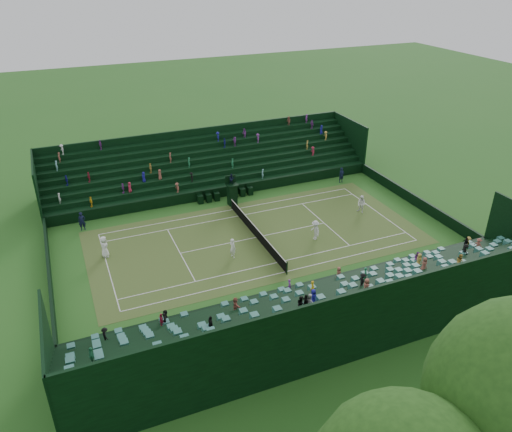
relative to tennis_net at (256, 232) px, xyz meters
The scene contains 17 objects.
ground 0.53m from the tennis_net, ahead, with size 160.00×160.00×0.00m, color #29641F.
court_surface 0.52m from the tennis_net, ahead, with size 12.97×26.77×0.01m, color #2F6822.
perimeter_wall_north 15.89m from the tennis_net, 90.00° to the left, with size 17.17×0.20×1.00m, color black.
perimeter_wall_south 15.89m from the tennis_net, 90.00° to the right, with size 17.17×0.20×1.00m, color black.
perimeter_wall_east 8.49m from the tennis_net, ahead, with size 0.20×31.77×1.00m, color black.
perimeter_wall_west 8.49m from the tennis_net, behind, with size 0.20×31.77×1.00m, color black.
north_grandstand 12.70m from the tennis_net, ahead, with size 6.60×32.00×4.90m.
south_grandstand 12.70m from the tennis_net, behind, with size 6.60×32.00×4.90m.
tennis_net is the anchor object (origin of this frame).
umpire_chair 6.59m from the tennis_net, behind, with size 0.98×0.98×3.08m.
courtside_chairs 7.93m from the tennis_net, behind, with size 0.53×5.50×1.14m.
player_near_west 11.94m from the tennis_net, 98.60° to the right, with size 0.85×0.56×1.75m, color white.
player_near_east 3.50m from the tennis_net, 53.58° to the right, with size 0.59×0.39×1.63m, color white.
player_far_west 10.49m from the tennis_net, 92.92° to the left, with size 0.79×0.62×1.63m, color white.
player_far_east 4.81m from the tennis_net, 64.12° to the left, with size 1.09×0.63×1.69m, color white.
line_judge_north 14.25m from the tennis_net, 119.65° to the left, with size 0.58×0.38×1.59m, color black.
line_judge_south 14.66m from the tennis_net, 117.92° to the right, with size 0.59×0.39×1.62m, color black.
Camera 1 is at (32.73, -13.74, 20.55)m, focal length 35.00 mm.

